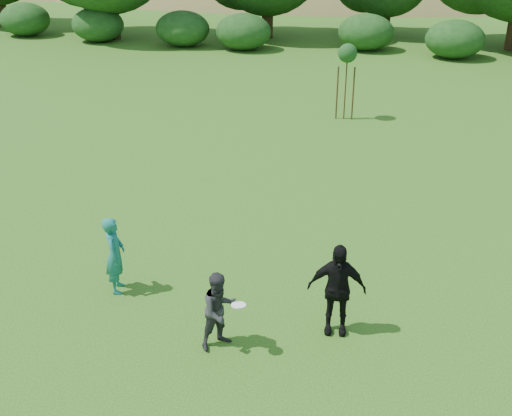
# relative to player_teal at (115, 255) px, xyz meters

# --- Properties ---
(ground) EXTENTS (120.00, 120.00, 0.00)m
(ground) POSITION_rel_player_teal_xyz_m (2.59, -0.75, -0.86)
(ground) COLOR #19470C
(ground) RESTS_ON ground
(player_teal) EXTENTS (0.54, 0.70, 1.71)m
(player_teal) POSITION_rel_player_teal_xyz_m (0.00, 0.00, 0.00)
(player_teal) COLOR #176960
(player_teal) RESTS_ON ground
(player_grey) EXTENTS (0.94, 0.94, 1.54)m
(player_grey) POSITION_rel_player_teal_xyz_m (2.59, -1.45, -0.09)
(player_grey) COLOR #2A2A2D
(player_grey) RESTS_ON ground
(player_black) EXTENTS (1.13, 0.53, 1.88)m
(player_black) POSITION_rel_player_teal_xyz_m (4.65, -0.62, 0.09)
(player_black) COLOR black
(player_black) RESTS_ON ground
(frisbee) EXTENTS (0.27, 0.27, 0.06)m
(frisbee) POSITION_rel_player_teal_xyz_m (2.97, -1.62, 0.19)
(frisbee) COLOR white
(frisbee) RESTS_ON ground
(sapling) EXTENTS (0.70, 0.70, 2.85)m
(sapling) POSITION_rel_player_teal_xyz_m (4.08, 12.87, 1.56)
(sapling) COLOR #392816
(sapling) RESTS_ON ground
(hillside) EXTENTS (150.00, 72.00, 52.00)m
(hillside) POSITION_rel_player_teal_xyz_m (2.03, 67.70, -12.83)
(hillside) COLOR olive
(hillside) RESTS_ON ground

